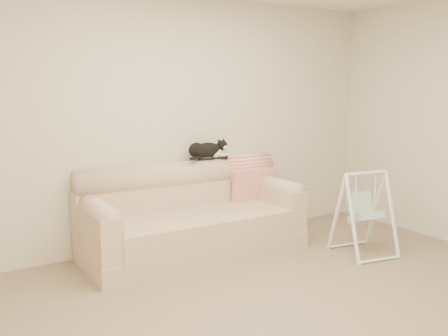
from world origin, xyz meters
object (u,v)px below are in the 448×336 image
sofa (190,218)px  tuxedo_cat (207,150)px  remote_a (207,158)px  baby_swing (364,213)px  remote_b (220,158)px

sofa → tuxedo_cat: tuxedo_cat is taller
remote_a → baby_swing: 1.71m
remote_a → baby_swing: bearing=-46.6°
tuxedo_cat → baby_swing: 1.74m
sofa → remote_b: (0.48, 0.23, 0.56)m
tuxedo_cat → baby_swing: size_ratio=0.63×
sofa → tuxedo_cat: 0.77m
remote_b → tuxedo_cat: 0.18m
remote_a → tuxedo_cat: bearing=42.6°
remote_a → baby_swing: size_ratio=0.22×
sofa → baby_swing: bearing=-33.4°
sofa → remote_b: 0.77m
remote_a → remote_b: 0.16m
sofa → remote_a: 0.69m
baby_swing → remote_b: bearing=129.1°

